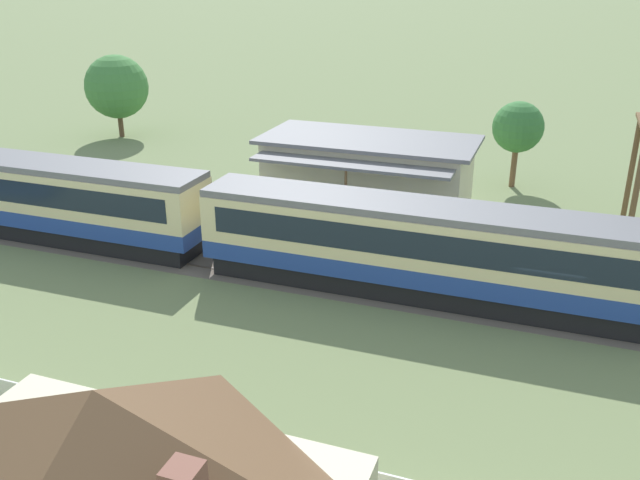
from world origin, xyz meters
The scene contains 7 objects.
ground_plane centered at (0.00, 0.00, 0.00)m, with size 600.00×600.00×0.00m, color #707F51.
passenger_train centered at (-5.06, 0.31, 2.23)m, with size 58.07×2.99×4.02m.
railway_track centered at (-8.87, 0.31, 0.01)m, with size 106.27×3.60×0.04m.
station_building centered at (-9.90, 8.77, 2.25)m, with size 11.49×6.94×4.44m.
picket_fence_front centered at (-13.19, -12.01, 0.53)m, with size 46.76×0.06×1.05m, color white.
yard_tree_1 centered at (-33.95, 20.01, 4.00)m, with size 4.97×4.97×6.50m.
yard_tree_2 centered at (-2.83, 17.14, 3.77)m, with size 3.11×3.11×5.36m.
Camera 1 is at (-0.22, -25.39, 13.05)m, focal length 38.00 mm.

